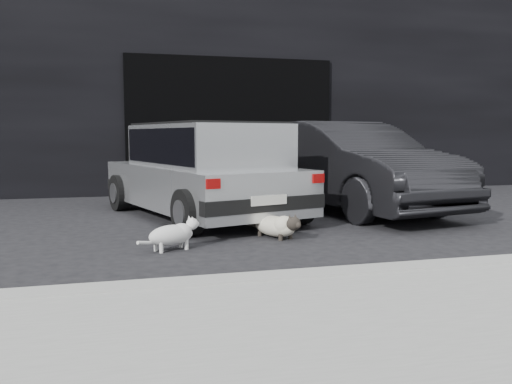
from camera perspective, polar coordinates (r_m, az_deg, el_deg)
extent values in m
plane|color=black|center=(6.49, -3.53, -3.97)|extent=(80.00, 80.00, 0.00)
cube|color=black|center=(12.55, -4.68, 12.29)|extent=(34.00, 4.00, 5.00)
cube|color=black|center=(10.50, -2.61, 6.96)|extent=(4.00, 0.10, 2.60)
cube|color=#989993|center=(4.44, 16.46, -8.09)|extent=(18.00, 0.25, 0.12)
cube|color=#B8BBBE|center=(7.48, -5.86, 0.70)|extent=(2.45, 3.76, 0.55)
cube|color=#B8BBBE|center=(7.29, -5.30, 4.91)|extent=(1.95, 2.60, 0.55)
cube|color=black|center=(7.29, -5.30, 4.91)|extent=(1.94, 2.52, 0.44)
cube|color=black|center=(6.03, 1.01, -1.30)|extent=(1.54, 0.57, 0.16)
cube|color=black|center=(9.02, -10.43, 1.02)|extent=(1.54, 0.57, 0.16)
cube|color=silver|center=(5.96, 1.40, -0.87)|extent=(0.45, 0.14, 0.11)
cube|color=#8C0707|center=(5.61, -4.51, 0.86)|extent=(0.16, 0.07, 0.11)
cube|color=#8C0707|center=(6.34, 6.59, 1.43)|extent=(0.16, 0.07, 0.11)
cube|color=black|center=(7.29, -5.32, 7.17)|extent=(1.89, 2.38, 0.03)
cylinder|color=black|center=(6.06, -7.21, -2.16)|extent=(0.34, 0.57, 0.53)
cylinder|color=slate|center=(6.02, -8.14, -2.23)|extent=(0.10, 0.29, 0.29)
cylinder|color=black|center=(6.82, 4.45, -1.23)|extent=(0.34, 0.57, 0.53)
cylinder|color=slate|center=(6.88, 5.17, -1.17)|extent=(0.10, 0.29, 0.29)
cylinder|color=black|center=(8.34, -14.11, -0.07)|extent=(0.34, 0.57, 0.53)
cylinder|color=slate|center=(8.31, -14.81, -0.11)|extent=(0.10, 0.29, 0.29)
cylinder|color=black|center=(8.90, -4.79, 0.46)|extent=(0.34, 0.57, 0.53)
cylinder|color=slate|center=(8.95, -4.17, 0.50)|extent=(0.10, 0.29, 0.29)
imported|color=black|center=(8.17, 9.62, 2.70)|extent=(2.11, 4.22, 1.33)
ellipsoid|color=beige|center=(5.97, 2.01, -3.63)|extent=(0.51, 0.65, 0.22)
ellipsoid|color=beige|center=(5.86, 2.96, -3.55)|extent=(0.33, 0.33, 0.21)
ellipsoid|color=black|center=(5.74, 3.99, -3.35)|extent=(0.21, 0.20, 0.15)
sphere|color=black|center=(5.70, 4.45, -3.51)|extent=(0.07, 0.07, 0.07)
cone|color=black|center=(5.77, 4.17, -2.62)|extent=(0.08, 0.08, 0.08)
cone|color=black|center=(5.72, 3.57, -2.70)|extent=(0.08, 0.08, 0.08)
cylinder|color=black|center=(5.91, 3.64, -4.61)|extent=(0.05, 0.05, 0.07)
cylinder|color=black|center=(5.81, 2.60, -4.78)|extent=(0.05, 0.05, 0.07)
cylinder|color=black|center=(6.16, 1.44, -4.16)|extent=(0.05, 0.05, 0.07)
cylinder|color=black|center=(6.06, 0.41, -4.32)|extent=(0.05, 0.05, 0.07)
cylinder|color=black|center=(6.21, 0.06, -3.60)|extent=(0.25, 0.25, 0.10)
ellipsoid|color=silver|center=(5.37, -8.93, -4.52)|extent=(0.52, 0.39, 0.20)
ellipsoid|color=silver|center=(5.42, -7.84, -4.17)|extent=(0.26, 0.26, 0.17)
ellipsoid|color=white|center=(5.47, -6.74, -3.34)|extent=(0.16, 0.17, 0.12)
sphere|color=white|center=(5.50, -6.26, -3.35)|extent=(0.05, 0.05, 0.05)
cone|color=white|center=(5.48, -7.05, -2.73)|extent=(0.07, 0.06, 0.06)
cone|color=white|center=(5.43, -6.69, -2.82)|extent=(0.07, 0.06, 0.06)
cylinder|color=white|center=(5.50, -7.93, -5.21)|extent=(0.04, 0.04, 0.12)
cylinder|color=white|center=(5.40, -7.33, -5.41)|extent=(0.04, 0.04, 0.12)
cylinder|color=white|center=(5.38, -10.51, -5.51)|extent=(0.04, 0.04, 0.12)
cylinder|color=white|center=(5.28, -9.94, -5.73)|extent=(0.04, 0.04, 0.12)
cylinder|color=white|center=(5.27, -11.38, -5.27)|extent=(0.21, 0.20, 0.08)
ellipsoid|color=gray|center=(5.31, -9.64, -4.42)|extent=(0.21, 0.18, 0.08)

